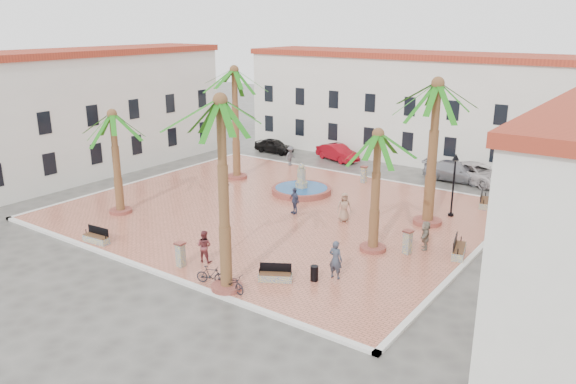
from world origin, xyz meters
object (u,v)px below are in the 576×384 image
object	(u,v)px
bench_e	(459,250)
car_black	(274,146)
palm_sw	(113,126)
car_silver	(457,172)
bollard_se	(181,254)
cyclist_a	(336,260)
car_red	(338,152)
litter_bin	(314,273)
cyclist_b	(204,246)
fountain	(301,189)
bollard_n	(364,174)
bollard_e	(408,242)
bench_s	(96,238)
bench_ne	(484,202)
pedestrian_fountain_a	(344,207)
palm_e	(378,148)
car_white	(477,173)
palm_ne	(437,100)
bench_se	(275,276)
pedestrian_fountain_b	(294,201)
lamppost_e	(454,174)
palm_s	(221,121)
palm_nw	(234,82)
bicycle_b	(211,275)
bicycle_a	(232,282)
pedestrian_north	(290,156)
lamppost_s	(226,202)
pedestrian_east	(425,235)

from	to	relation	value
bench_e	car_black	xyz separation A→B (m)	(-23.02, 14.28, 0.24)
palm_sw	car_silver	size ratio (longest dim) A/B	1.30
bollard_se	cyclist_a	size ratio (longest dim) A/B	0.67
car_red	cyclist_a	bearing A→B (deg)	-131.53
litter_bin	cyclist_b	size ratio (longest dim) A/B	0.44
fountain	car_black	size ratio (longest dim) A/B	1.09
bollard_n	bollard_e	world-z (taller)	bollard_e
bench_s	bollard_se	size ratio (longest dim) A/B	1.33
bench_ne	car_red	xyz separation A→B (m)	(-15.00, 5.93, 0.31)
cyclist_a	pedestrian_fountain_a	size ratio (longest dim) A/B	1.06
cyclist_b	car_black	size ratio (longest dim) A/B	0.43
cyclist_a	palm_e	bearing A→B (deg)	-90.53
bollard_se	pedestrian_fountain_a	world-z (taller)	pedestrian_fountain_a
fountain	palm_sw	size ratio (longest dim) A/B	0.64
bench_s	litter_bin	bearing A→B (deg)	9.03
bench_s	car_white	size ratio (longest dim) A/B	0.31
palm_sw	cyclist_b	world-z (taller)	palm_sw
palm_ne	pedestrian_fountain_a	world-z (taller)	palm_ne
pedestrian_fountain_a	bollard_n	bearing A→B (deg)	72.31
bench_se	cyclist_a	distance (m)	3.02
pedestrian_fountain_b	car_red	world-z (taller)	pedestrian_fountain_b
lamppost_e	bench_ne	bearing A→B (deg)	70.98
palm_s	cyclist_b	size ratio (longest dim) A/B	5.33
lamppost_e	cyclist_b	bearing A→B (deg)	-118.80
palm_nw	bicycle_b	distance (m)	20.02
bicycle_a	car_silver	bearing A→B (deg)	6.83
lamppost_e	bollard_n	xyz separation A→B (m)	(-8.25, 3.64, -2.10)
pedestrian_fountain_b	pedestrian_north	bearing A→B (deg)	149.21
palm_sw	bench_e	bearing A→B (deg)	16.23
car_black	cyclist_a	bearing A→B (deg)	-138.05
litter_bin	pedestrian_north	distance (m)	22.50
palm_s	palm_e	xyz separation A→B (m)	(3.39, 8.17, -2.26)
bollard_e	pedestrian_fountain_b	bearing A→B (deg)	167.78
bicycle_a	car_red	distance (m)	26.91
lamppost_e	bicycle_a	xyz separation A→B (m)	(-4.55, -16.08, -2.33)
bench_ne	pedestrian_fountain_a	distance (m)	10.21
lamppost_s	lamppost_e	xyz separation A→B (m)	(7.76, 12.79, -0.07)
bicycle_a	pedestrian_fountain_b	xyz separation A→B (m)	(-3.92, 10.66, 0.42)
palm_e	pedestrian_north	world-z (taller)	palm_e
car_black	palm_sw	bearing A→B (deg)	-173.65
litter_bin	pedestrian_east	xyz separation A→B (m)	(2.81, 6.81, 0.43)
palm_ne	pedestrian_fountain_b	bearing A→B (deg)	-157.63
pedestrian_east	car_black	bearing A→B (deg)	-144.60
cyclist_b	bench_se	bearing A→B (deg)	170.00
pedestrian_east	litter_bin	bearing A→B (deg)	-42.68
palm_nw	bench_se	world-z (taller)	palm_nw
palm_ne	pedestrian_north	size ratio (longest dim) A/B	5.37
palm_nw	cyclist_a	bearing A→B (deg)	-35.12
palm_sw	bollard_se	size ratio (longest dim) A/B	5.21
bicycle_b	car_white	world-z (taller)	car_white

